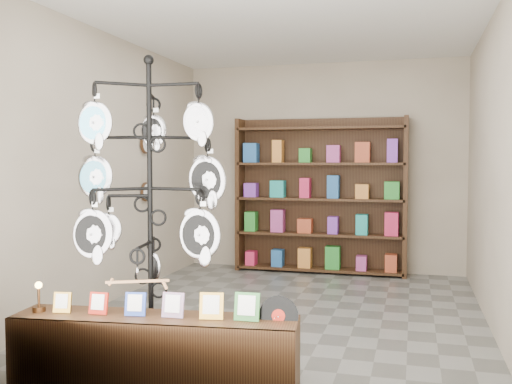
{
  "coord_description": "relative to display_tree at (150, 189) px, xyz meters",
  "views": [
    {
      "loc": [
        1.28,
        -5.74,
        1.57
      ],
      "look_at": [
        -0.03,
        -1.0,
        1.31
      ],
      "focal_mm": 40.0,
      "sensor_mm": 36.0,
      "label": 1
    }
  ],
  "objects": [
    {
      "name": "room_envelope",
      "position": [
        0.63,
        1.83,
        0.48
      ],
      "size": [
        5.0,
        5.0,
        5.0
      ],
      "color": "#BDAE98",
      "rests_on": "ground"
    },
    {
      "name": "display_tree",
      "position": [
        0.0,
        0.0,
        0.0
      ],
      "size": [
        1.27,
        1.27,
        2.37
      ],
      "rotation": [
        0.0,
        0.0,
        0.35
      ],
      "color": "black",
      "rests_on": "ground"
    },
    {
      "name": "ground",
      "position": [
        0.63,
        1.83,
        -1.37
      ],
      "size": [
        5.0,
        5.0,
        0.0
      ],
      "primitive_type": "plane",
      "color": "slate",
      "rests_on": "ground"
    },
    {
      "name": "wall_clocks",
      "position": [
        -1.34,
        2.63,
        0.13
      ],
      "size": [
        0.03,
        0.24,
        0.84
      ],
      "color": "black",
      "rests_on": "ground"
    },
    {
      "name": "front_shelf",
      "position": [
        0.18,
        -0.32,
        -1.12
      ],
      "size": [
        2.05,
        0.64,
        0.71
      ],
      "rotation": [
        0.0,
        0.0,
        0.11
      ],
      "color": "black",
      "rests_on": "ground"
    },
    {
      "name": "back_shelving",
      "position": [
        0.63,
        4.12,
        -0.34
      ],
      "size": [
        2.42,
        0.36,
        2.2
      ],
      "color": "black",
      "rests_on": "ground"
    }
  ]
}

